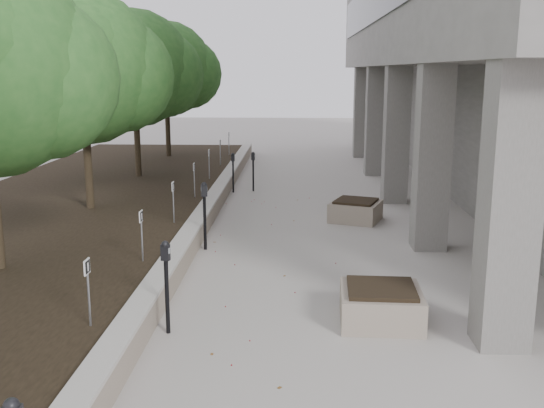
# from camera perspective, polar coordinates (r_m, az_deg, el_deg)

# --- Properties ---
(ground) EXTENTS (90.00, 90.00, 0.00)m
(ground) POSITION_cam_1_polar(r_m,az_deg,el_deg) (8.44, -1.28, -15.09)
(ground) COLOR #ADA79F
(ground) RESTS_ON ground
(retaining_wall) EXTENTS (0.39, 26.00, 0.50)m
(retaining_wall) POSITION_cam_1_polar(r_m,az_deg,el_deg) (17.04, -5.56, -0.19)
(retaining_wall) COLOR #A29380
(retaining_wall) RESTS_ON ground
(planting_bed) EXTENTS (7.00, 26.00, 0.40)m
(planting_bed) POSITION_cam_1_polar(r_m,az_deg,el_deg) (17.92, -17.28, -0.24)
(planting_bed) COLOR black
(planting_bed) RESTS_ON ground
(crabapple_tree_3) EXTENTS (4.60, 4.00, 5.44)m
(crabapple_tree_3) POSITION_cam_1_polar(r_m,az_deg,el_deg) (16.39, -16.75, 9.00)
(crabapple_tree_3) COLOR #285C23
(crabapple_tree_3) RESTS_ON planting_bed
(crabapple_tree_4) EXTENTS (4.60, 4.00, 5.44)m
(crabapple_tree_4) POSITION_cam_1_polar(r_m,az_deg,el_deg) (21.18, -12.36, 9.81)
(crabapple_tree_4) COLOR #285C23
(crabapple_tree_4) RESTS_ON planting_bed
(crabapple_tree_5) EXTENTS (4.60, 4.00, 5.44)m
(crabapple_tree_5) POSITION_cam_1_polar(r_m,az_deg,el_deg) (26.05, -9.60, 10.29)
(crabapple_tree_5) COLOR #285C23
(crabapple_tree_5) RESTS_ON planting_bed
(parking_sign_2) EXTENTS (0.04, 0.22, 0.96)m
(parking_sign_2) POSITION_cam_1_polar(r_m,az_deg,el_deg) (8.99, -16.38, -7.77)
(parking_sign_2) COLOR black
(parking_sign_2) RESTS_ON planting_bed
(parking_sign_3) EXTENTS (0.04, 0.22, 0.96)m
(parking_sign_3) POSITION_cam_1_polar(r_m,az_deg,el_deg) (11.74, -11.78, -2.87)
(parking_sign_3) COLOR black
(parking_sign_3) RESTS_ON planting_bed
(parking_sign_4) EXTENTS (0.04, 0.22, 0.96)m
(parking_sign_4) POSITION_cam_1_polar(r_m,az_deg,el_deg) (14.58, -8.97, 0.15)
(parking_sign_4) COLOR black
(parking_sign_4) RESTS_ON planting_bed
(parking_sign_5) EXTENTS (0.04, 0.22, 0.96)m
(parking_sign_5) POSITION_cam_1_polar(r_m,az_deg,el_deg) (17.48, -7.09, 2.18)
(parking_sign_5) COLOR black
(parking_sign_5) RESTS_ON planting_bed
(parking_sign_6) EXTENTS (0.04, 0.22, 0.96)m
(parking_sign_6) POSITION_cam_1_polar(r_m,az_deg,el_deg) (20.41, -5.75, 3.63)
(parking_sign_6) COLOR black
(parking_sign_6) RESTS_ON planting_bed
(parking_sign_7) EXTENTS (0.04, 0.22, 0.96)m
(parking_sign_7) POSITION_cam_1_polar(r_m,az_deg,el_deg) (23.36, -4.74, 4.71)
(parking_sign_7) COLOR black
(parking_sign_7) RESTS_ON planting_bed
(parking_sign_8) EXTENTS (0.04, 0.22, 0.96)m
(parking_sign_8) POSITION_cam_1_polar(r_m,az_deg,el_deg) (26.32, -3.95, 5.55)
(parking_sign_8) COLOR black
(parking_sign_8) RESTS_ON planting_bed
(parking_meter_2) EXTENTS (0.16, 0.13, 1.43)m
(parking_meter_2) POSITION_cam_1_polar(r_m,az_deg,el_deg) (9.44, -9.57, -7.51)
(parking_meter_2) COLOR black
(parking_meter_2) RESTS_ON ground
(parking_meter_3) EXTENTS (0.17, 0.14, 1.51)m
(parking_meter_3) POSITION_cam_1_polar(r_m,az_deg,el_deg) (13.67, -6.15, -1.10)
(parking_meter_3) COLOR black
(parking_meter_3) RESTS_ON ground
(parking_meter_4) EXTENTS (0.13, 0.10, 1.28)m
(parking_meter_4) POSITION_cam_1_polar(r_m,az_deg,el_deg) (20.12, -3.57, 2.86)
(parking_meter_4) COLOR black
(parking_meter_4) RESTS_ON ground
(parking_meter_5) EXTENTS (0.14, 0.11, 1.29)m
(parking_meter_5) POSITION_cam_1_polar(r_m,az_deg,el_deg) (20.30, -1.72, 2.97)
(parking_meter_5) COLOR black
(parking_meter_5) RESTS_ON ground
(planter_front) EXTENTS (1.30, 1.30, 0.58)m
(planter_front) POSITION_cam_1_polar(r_m,az_deg,el_deg) (10.00, 9.89, -8.99)
(planter_front) COLOR #A29380
(planter_front) RESTS_ON ground
(planter_back) EXTENTS (1.53, 1.53, 0.56)m
(planter_back) POSITION_cam_1_polar(r_m,az_deg,el_deg) (16.49, 7.63, -0.56)
(planter_back) COLOR #A29380
(planter_back) RESTS_ON ground
(berry_scatter) EXTENTS (3.30, 14.10, 0.02)m
(berry_scatter) POSITION_cam_1_polar(r_m,az_deg,el_deg) (13.09, -0.38, -5.00)
(berry_scatter) COLOR maroon
(berry_scatter) RESTS_ON ground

